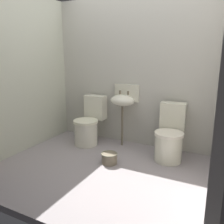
{
  "coord_description": "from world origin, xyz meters",
  "views": [
    {
      "loc": [
        1.47,
        -2.61,
        1.49
      ],
      "look_at": [
        0.0,
        0.25,
        0.7
      ],
      "focal_mm": 38.97,
      "sensor_mm": 36.0,
      "label": 1
    }
  ],
  "objects": [
    {
      "name": "wall_back",
      "position": [
        0.0,
        1.07,
        1.17
      ],
      "size": [
        3.14,
        0.1,
        2.34
      ],
      "primitive_type": "cube",
      "color": "#B9B7AA",
      "rests_on": "ground"
    },
    {
      "name": "toilet_left",
      "position": [
        -0.64,
        0.66,
        0.32
      ],
      "size": [
        0.42,
        0.61,
        0.78
      ],
      "rotation": [
        0.0,
        0.0,
        3.1
      ],
      "color": "silver",
      "rests_on": "ground"
    },
    {
      "name": "wall_left",
      "position": [
        -1.42,
        0.1,
        1.17
      ],
      "size": [
        0.1,
        2.23,
        2.34
      ],
      "primitive_type": "cube",
      "color": "beige",
      "rests_on": "ground"
    },
    {
      "name": "sink",
      "position": [
        -0.11,
        0.85,
        0.75
      ],
      "size": [
        0.42,
        0.34,
        0.99
      ],
      "color": "#6E634F",
      "rests_on": "ground"
    },
    {
      "name": "toilet_right",
      "position": [
        0.71,
        0.66,
        0.32
      ],
      "size": [
        0.44,
        0.62,
        0.78
      ],
      "rotation": [
        0.0,
        0.0,
        3.24
      ],
      "color": "silver",
      "rests_on": "ground"
    },
    {
      "name": "ground_plane",
      "position": [
        0.0,
        0.0,
        -0.04
      ],
      "size": [
        3.14,
        2.43,
        0.08
      ],
      "primitive_type": "cube",
      "color": "gray"
    },
    {
      "name": "bucket",
      "position": [
        0.03,
        0.12,
        0.08
      ],
      "size": [
        0.23,
        0.23,
        0.15
      ],
      "color": "#6E634F",
      "rests_on": "ground"
    }
  ]
}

